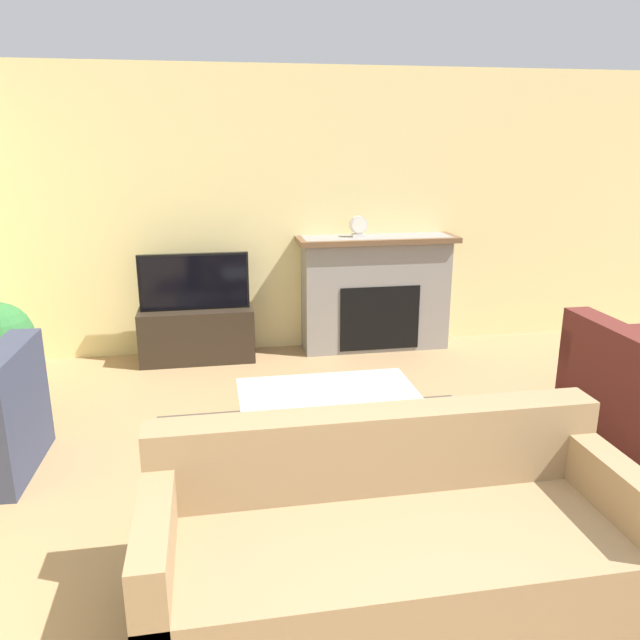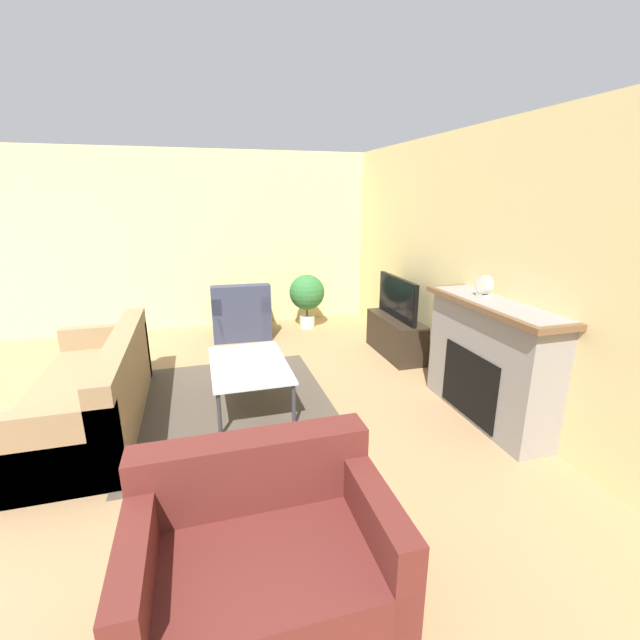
{
  "view_description": "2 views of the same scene",
  "coord_description": "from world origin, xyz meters",
  "px_view_note": "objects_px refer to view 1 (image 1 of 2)",
  "views": [
    {
      "loc": [
        -0.76,
        -1.34,
        2.05
      ],
      "look_at": [
        -0.01,
        2.87,
        0.8
      ],
      "focal_mm": 35.0,
      "sensor_mm": 36.0,
      "label": 1
    },
    {
      "loc": [
        3.95,
        1.98,
        2.04
      ],
      "look_at": [
        0.01,
        3.11,
        0.84
      ],
      "focal_mm": 24.0,
      "sensor_mm": 36.0,
      "label": 2
    }
  ],
  "objects_px": {
    "coffee_table": "(329,398)",
    "mantel_clock": "(358,226)",
    "tv": "(194,282)",
    "couch_sectional": "(392,546)"
  },
  "relations": [
    {
      "from": "couch_sectional",
      "to": "tv",
      "type": "bearing_deg",
      "value": 104.65
    },
    {
      "from": "coffee_table",
      "to": "mantel_clock",
      "type": "distance_m",
      "value": 2.37
    },
    {
      "from": "couch_sectional",
      "to": "mantel_clock",
      "type": "xyz_separation_m",
      "value": [
        0.67,
        3.53,
        0.95
      ]
    },
    {
      "from": "coffee_table",
      "to": "mantel_clock",
      "type": "height_order",
      "value": "mantel_clock"
    },
    {
      "from": "mantel_clock",
      "to": "tv",
      "type": "bearing_deg",
      "value": -176.85
    },
    {
      "from": "tv",
      "to": "coffee_table",
      "type": "xyz_separation_m",
      "value": [
        0.88,
        -2.02,
        -0.37
      ]
    },
    {
      "from": "couch_sectional",
      "to": "coffee_table",
      "type": "height_order",
      "value": "couch_sectional"
    },
    {
      "from": "tv",
      "to": "mantel_clock",
      "type": "distance_m",
      "value": 1.64
    },
    {
      "from": "mantel_clock",
      "to": "coffee_table",
      "type": "bearing_deg",
      "value": -108.15
    },
    {
      "from": "tv",
      "to": "mantel_clock",
      "type": "bearing_deg",
      "value": 3.15
    }
  ]
}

